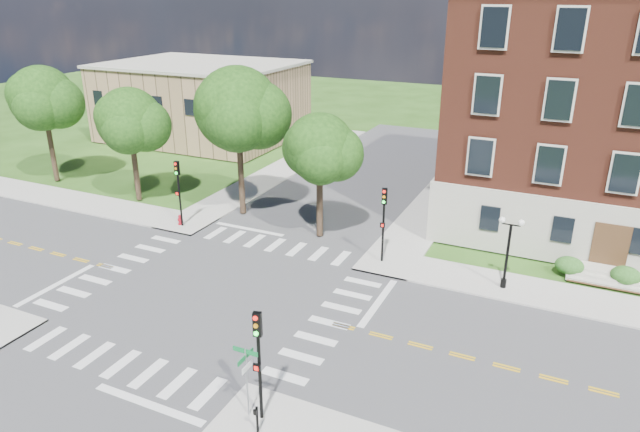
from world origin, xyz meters
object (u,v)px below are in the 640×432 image
at_px(twin_lamp_west, 508,249).
at_px(street_sign_pole, 246,369).
at_px(traffic_signal_nw, 178,185).
at_px(push_button_post, 257,419).
at_px(traffic_signal_ne, 384,215).
at_px(fire_hydrant, 180,220).
at_px(traffic_signal_se, 259,353).

relative_size(twin_lamp_west, street_sign_pole, 1.36).
distance_m(traffic_signal_nw, street_sign_pole, 20.89).
relative_size(twin_lamp_west, push_button_post, 3.53).
bearing_deg(traffic_signal_ne, twin_lamp_west, -2.05).
distance_m(traffic_signal_ne, street_sign_pole, 15.43).
bearing_deg(twin_lamp_west, traffic_signal_nw, -179.11).
xyz_separation_m(traffic_signal_nw, push_button_post, (15.56, -15.51, -2.39)).
relative_size(traffic_signal_nw, fire_hydrant, 6.40).
bearing_deg(fire_hydrant, traffic_signal_se, -43.70).
distance_m(twin_lamp_west, street_sign_pole, 16.94).
bearing_deg(traffic_signal_nw, fire_hydrant, 158.63).
distance_m(traffic_signal_ne, traffic_signal_nw, 14.94).
xyz_separation_m(traffic_signal_se, twin_lamp_west, (7.06, 15.07, -0.66)).
distance_m(traffic_signal_ne, fire_hydrant, 15.41).
height_order(traffic_signal_nw, street_sign_pole, traffic_signal_nw).
relative_size(traffic_signal_ne, traffic_signal_nw, 1.00).
xyz_separation_m(street_sign_pole, fire_hydrant, (-14.96, 14.88, -1.84)).
bearing_deg(traffic_signal_se, push_button_post, -70.06).
bearing_deg(traffic_signal_ne, street_sign_pole, -90.74).
relative_size(street_sign_pole, fire_hydrant, 4.13).
xyz_separation_m(twin_lamp_west, fire_hydrant, (-22.56, -0.26, -2.06)).
bearing_deg(twin_lamp_west, traffic_signal_se, -115.11).
height_order(traffic_signal_se, traffic_signal_ne, same).
xyz_separation_m(traffic_signal_nw, twin_lamp_west, (22.33, 0.35, -0.66)).
relative_size(traffic_signal_se, traffic_signal_ne, 1.00).
bearing_deg(push_button_post, traffic_signal_ne, 92.23).
xyz_separation_m(traffic_signal_ne, traffic_signal_nw, (-14.93, -0.61, 0.00)).
height_order(traffic_signal_se, traffic_signal_nw, same).
bearing_deg(traffic_signal_se, traffic_signal_ne, 91.27).
height_order(street_sign_pole, push_button_post, street_sign_pole).
relative_size(traffic_signal_ne, fire_hydrant, 6.40).
bearing_deg(traffic_signal_ne, traffic_signal_nw, -177.65).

